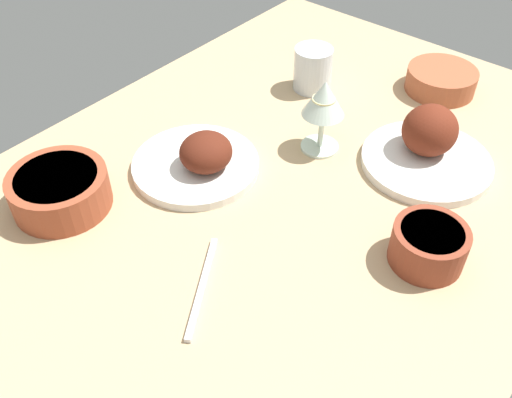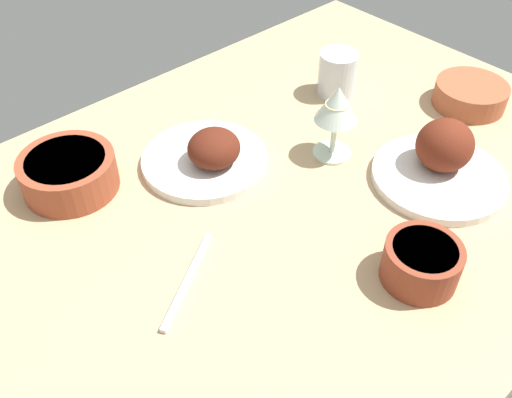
% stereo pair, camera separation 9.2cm
% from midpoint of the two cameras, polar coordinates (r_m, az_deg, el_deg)
% --- Properties ---
extents(dining_table, '(1.40, 0.90, 0.04)m').
position_cam_midpoint_polar(dining_table, '(0.95, -2.78, -1.90)').
color(dining_table, tan).
rests_on(dining_table, ground).
extents(plate_far_side, '(0.23, 0.23, 0.10)m').
position_cam_midpoint_polar(plate_far_side, '(1.04, 14.46, 5.08)').
color(plate_far_side, silver).
rests_on(plate_far_side, dining_table).
extents(plate_center_main, '(0.22, 0.22, 0.08)m').
position_cam_midpoint_polar(plate_center_main, '(1.00, -8.29, 3.78)').
color(plate_center_main, silver).
rests_on(plate_center_main, dining_table).
extents(bowl_soup, '(0.11, 0.11, 0.06)m').
position_cam_midpoint_polar(bowl_soup, '(0.85, 14.02, -4.60)').
color(bowl_soup, brown).
rests_on(bowl_soup, dining_table).
extents(bowl_sauce, '(0.14, 0.14, 0.05)m').
position_cam_midpoint_polar(bowl_sauce, '(1.25, 16.07, 11.39)').
color(bowl_sauce, '#A35133').
rests_on(bowl_sauce, dining_table).
extents(bowl_potatoes, '(0.16, 0.16, 0.06)m').
position_cam_midpoint_polar(bowl_potatoes, '(0.98, -21.66, 0.79)').
color(bowl_potatoes, brown).
rests_on(bowl_potatoes, dining_table).
extents(wine_glass, '(0.08, 0.08, 0.14)m').
position_cam_midpoint_polar(wine_glass, '(1.00, 4.17, 9.56)').
color(wine_glass, silver).
rests_on(wine_glass, dining_table).
extents(water_tumbler, '(0.08, 0.08, 0.09)m').
position_cam_midpoint_polar(water_tumbler, '(1.20, 3.49, 12.82)').
color(water_tumbler, silver).
rests_on(water_tumbler, dining_table).
extents(spoon_loose, '(0.16, 0.10, 0.01)m').
position_cam_midpoint_polar(spoon_loose, '(0.83, -8.64, -8.85)').
color(spoon_loose, silver).
rests_on(spoon_loose, dining_table).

